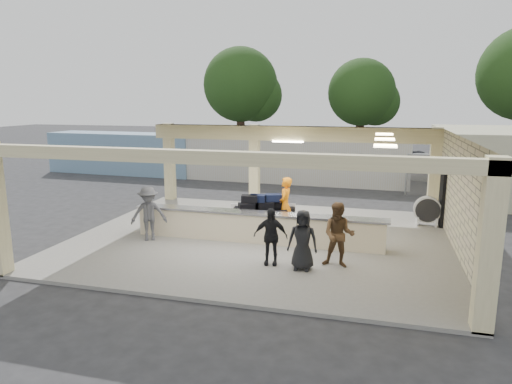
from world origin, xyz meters
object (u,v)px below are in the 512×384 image
(luggage_cart, at_px, (262,212))
(baggage_handler, at_px, (285,205))
(passenger_a, at_px, (339,235))
(car_dark, at_px, (414,163))
(drum_fan, at_px, (427,210))
(container_blue, at_px, (124,153))
(passenger_d, at_px, (303,240))
(baggage_counter, at_px, (256,227))
(passenger_c, at_px, (149,214))
(car_white_a, at_px, (431,168))
(car_white_b, at_px, (510,171))
(passenger_b, at_px, (270,236))
(container_white, at_px, (291,157))

(luggage_cart, height_order, baggage_handler, baggage_handler)
(passenger_a, height_order, car_dark, passenger_a)
(drum_fan, distance_m, container_blue, 19.42)
(passenger_d, bearing_deg, drum_fan, 55.84)
(baggage_counter, distance_m, passenger_d, 2.73)
(luggage_cart, relative_size, passenger_c, 1.45)
(luggage_cart, relative_size, car_white_a, 0.47)
(baggage_counter, relative_size, drum_fan, 7.71)
(baggage_handler, bearing_deg, car_white_a, 154.60)
(passenger_d, height_order, container_blue, container_blue)
(passenger_c, bearing_deg, car_white_b, 19.52)
(passenger_d, height_order, car_dark, passenger_d)
(luggage_cart, relative_size, passenger_a, 1.44)
(car_white_a, distance_m, container_blue, 18.56)
(passenger_a, relative_size, passenger_d, 1.10)
(passenger_c, bearing_deg, passenger_b, -41.86)
(drum_fan, relative_size, baggage_handler, 0.56)
(drum_fan, bearing_deg, car_dark, 88.50)
(baggage_handler, distance_m, car_white_a, 13.73)
(baggage_counter, xyz_separation_m, container_white, (-1.15, 11.88, 0.82))
(luggage_cart, relative_size, passenger_b, 1.61)
(passenger_a, xyz_separation_m, passenger_b, (-1.82, -0.31, -0.10))
(luggage_cart, distance_m, passenger_b, 3.03)
(container_white, bearing_deg, drum_fan, -49.52)
(passenger_b, relative_size, passenger_c, 0.91)
(drum_fan, distance_m, car_white_a, 10.23)
(baggage_handler, bearing_deg, container_white, -170.38)
(passenger_a, relative_size, container_blue, 0.18)
(passenger_b, height_order, car_white_a, passenger_b)
(car_white_a, bearing_deg, container_white, 114.16)
(baggage_handler, bearing_deg, passenger_b, 4.23)
(baggage_handler, relative_size, car_white_a, 0.35)
(passenger_a, height_order, car_white_a, passenger_a)
(passenger_d, bearing_deg, baggage_handler, 108.55)
(passenger_a, xyz_separation_m, car_dark, (3.10, 17.87, -0.28))
(passenger_b, relative_size, car_white_b, 0.36)
(passenger_a, bearing_deg, container_blue, 140.42)
(passenger_b, bearing_deg, passenger_d, -15.62)
(baggage_counter, xyz_separation_m, passenger_d, (1.82, -2.01, 0.33))
(drum_fan, xyz_separation_m, passenger_a, (-2.74, -5.06, 0.33))
(passenger_c, distance_m, car_white_a, 17.49)
(passenger_b, distance_m, car_white_a, 16.53)
(container_blue, bearing_deg, passenger_d, -43.12)
(baggage_handler, height_order, car_white_b, baggage_handler)
(baggage_handler, height_order, passenger_a, baggage_handler)
(passenger_b, bearing_deg, car_white_a, 63.67)
(baggage_handler, bearing_deg, car_white_b, 141.97)
(passenger_b, xyz_separation_m, car_white_b, (9.83, 16.04, -0.20))
(passenger_a, xyz_separation_m, car_white_b, (8.01, 15.73, -0.29))
(baggage_counter, height_order, car_white_a, car_white_a)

